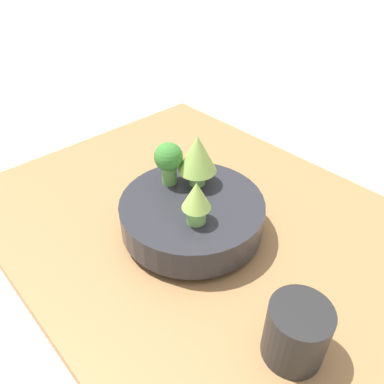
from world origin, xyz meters
TOP-DOWN VIEW (x-y plane):
  - ground_plane at (0.00, 0.00)m, footprint 6.00×6.00m
  - table at (0.00, 0.00)m, footprint 0.86×0.63m
  - bowl at (-0.02, -0.03)m, footprint 0.24×0.24m
  - romanesco_piece_near at (0.03, -0.06)m, footprint 0.05×0.05m
  - broccoli_floret_left at (-0.08, -0.03)m, footprint 0.05×0.05m
  - romanesco_piece_far at (-0.05, 0.01)m, footprint 0.07×0.07m
  - cup at (0.24, -0.09)m, footprint 0.08×0.08m

SIDE VIEW (x-z plane):
  - ground_plane at x=0.00m, z-range 0.00..0.00m
  - table at x=0.00m, z-range 0.00..0.04m
  - bowl at x=-0.02m, z-range 0.04..0.11m
  - cup at x=0.24m, z-range 0.04..0.12m
  - romanesco_piece_near at x=0.03m, z-range 0.11..0.18m
  - broccoli_floret_left at x=-0.08m, z-range 0.11..0.19m
  - romanesco_piece_far at x=-0.05m, z-range 0.11..0.21m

